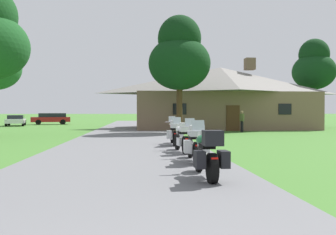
% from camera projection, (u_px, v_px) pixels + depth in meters
% --- Properties ---
extents(ground_plane, '(500.00, 500.00, 0.00)m').
position_uv_depth(ground_plane, '(132.00, 138.00, 21.37)').
color(ground_plane, '#42752D').
extents(asphalt_driveway, '(6.40, 80.00, 0.06)m').
position_uv_depth(asphalt_driveway, '(131.00, 140.00, 19.37)').
color(asphalt_driveway, slate).
rests_on(asphalt_driveway, ground).
extents(motorcycle_green_nearest_to_camera, '(0.73, 2.08, 1.30)m').
position_uv_depth(motorcycle_green_nearest_to_camera, '(207.00, 155.00, 7.87)').
color(motorcycle_green_nearest_to_camera, black).
rests_on(motorcycle_green_nearest_to_camera, asphalt_driveway).
extents(motorcycle_silver_second_in_row, '(0.73, 2.08, 1.30)m').
position_uv_depth(motorcycle_silver_second_in_row, '(194.00, 144.00, 10.60)').
color(motorcycle_silver_second_in_row, black).
rests_on(motorcycle_silver_second_in_row, asphalt_driveway).
extents(motorcycle_white_third_in_row, '(0.69, 2.08, 1.30)m').
position_uv_depth(motorcycle_white_third_in_row, '(182.00, 137.00, 13.10)').
color(motorcycle_white_third_in_row, black).
rests_on(motorcycle_white_third_in_row, asphalt_driveway).
extents(motorcycle_red_farthest_in_row, '(0.72, 2.08, 1.30)m').
position_uv_depth(motorcycle_red_farthest_in_row, '(174.00, 133.00, 15.97)').
color(motorcycle_red_farthest_in_row, black).
rests_on(motorcycle_red_farthest_in_row, asphalt_driveway).
extents(stone_lodge, '(16.59, 9.30, 6.64)m').
position_uv_depth(stone_lodge, '(220.00, 97.00, 32.98)').
color(stone_lodge, brown).
rests_on(stone_lodge, ground).
extents(bystander_olive_shirt_near_lodge, '(0.29, 0.54, 1.67)m').
position_uv_depth(bystander_olive_shirt_near_lodge, '(242.00, 120.00, 27.12)').
color(bystander_olive_shirt_near_lodge, black).
rests_on(bystander_olive_shirt_near_lodge, ground).
extents(tree_right_of_lodge, '(4.36, 4.36, 9.10)m').
position_uv_depth(tree_right_of_lodge, '(314.00, 67.00, 36.18)').
color(tree_right_of_lodge, '#422D19').
rests_on(tree_right_of_lodge, ground).
extents(tree_by_lodge_front, '(4.54, 4.54, 8.61)m').
position_uv_depth(tree_by_lodge_front, '(179.00, 56.00, 25.62)').
color(tree_by_lodge_front, '#422D19').
rests_on(tree_by_lodge_front, ground).
extents(parked_red_suv_far_left, '(4.93, 3.06, 1.40)m').
position_uv_depth(parked_red_suv_far_left, '(51.00, 118.00, 43.47)').
color(parked_red_suv_far_left, maroon).
rests_on(parked_red_suv_far_left, ground).
extents(parked_white_sedan_far_left, '(2.76, 4.51, 1.20)m').
position_uv_depth(parked_white_sedan_far_left, '(16.00, 120.00, 39.14)').
color(parked_white_sedan_far_left, silver).
rests_on(parked_white_sedan_far_left, ground).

